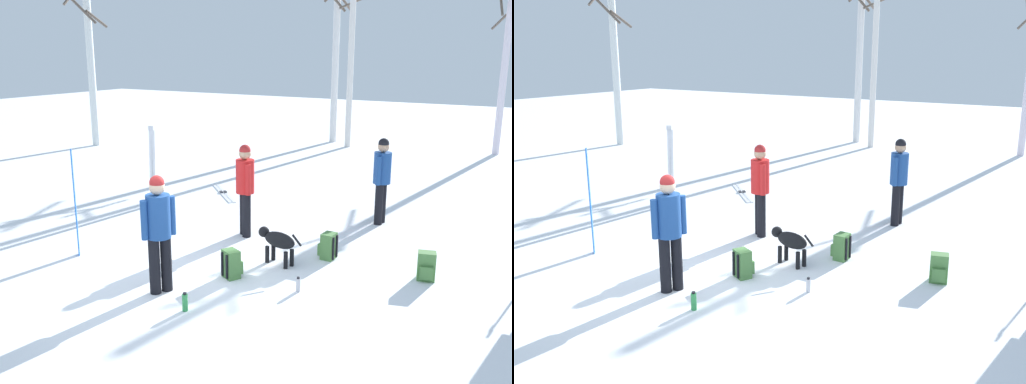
% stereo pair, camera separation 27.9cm
% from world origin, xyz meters
% --- Properties ---
extents(ground_plane, '(60.00, 60.00, 0.00)m').
position_xyz_m(ground_plane, '(0.00, 0.00, 0.00)').
color(ground_plane, white).
extents(person_0, '(0.34, 0.52, 1.72)m').
position_xyz_m(person_0, '(1.59, 4.41, 0.98)').
color(person_0, black).
rests_on(person_0, ground_plane).
extents(person_2, '(0.41, 0.39, 1.72)m').
position_xyz_m(person_2, '(-0.32, 2.40, 0.98)').
color(person_2, black).
rests_on(person_2, ground_plane).
extents(person_3, '(0.34, 0.48, 1.72)m').
position_xyz_m(person_3, '(-0.03, -0.35, 0.98)').
color(person_3, black).
rests_on(person_3, ground_plane).
extents(dog, '(0.89, 0.34, 0.57)m').
position_xyz_m(dog, '(0.88, 1.46, 0.39)').
color(dog, black).
rests_on(dog, ground_plane).
extents(ski_pair_planted_0, '(0.12, 0.12, 1.81)m').
position_xyz_m(ski_pair_planted_0, '(-2.20, 0.09, 0.90)').
color(ski_pair_planted_0, blue).
rests_on(ski_pair_planted_0, ground_plane).
extents(ski_pair_planted_1, '(0.16, 0.08, 1.77)m').
position_xyz_m(ski_pair_planted_1, '(-3.17, 3.13, 0.88)').
color(ski_pair_planted_1, white).
rests_on(ski_pair_planted_1, ground_plane).
extents(ski_pair_lying_0, '(1.43, 1.35, 0.05)m').
position_xyz_m(ski_pair_lying_0, '(-2.41, 4.77, 0.01)').
color(ski_pair_lying_0, white).
rests_on(ski_pair_lying_0, ground_plane).
extents(backpack_0, '(0.32, 0.34, 0.44)m').
position_xyz_m(backpack_0, '(0.56, 0.60, 0.21)').
color(backpack_0, '#4C7F3F').
rests_on(backpack_0, ground_plane).
extents(backpack_1, '(0.31, 0.33, 0.44)m').
position_xyz_m(backpack_1, '(3.13, 2.02, 0.21)').
color(backpack_1, '#4C7F3F').
rests_on(backpack_1, ground_plane).
extents(backpack_2, '(0.29, 0.26, 0.44)m').
position_xyz_m(backpack_2, '(1.50, 2.09, 0.21)').
color(backpack_2, '#4C7F3F').
rests_on(backpack_2, ground_plane).
extents(water_bottle_0, '(0.08, 0.08, 0.26)m').
position_xyz_m(water_bottle_0, '(0.64, -0.66, 0.12)').
color(water_bottle_0, green).
rests_on(water_bottle_0, ground_plane).
extents(water_bottle_1, '(0.07, 0.07, 0.22)m').
position_xyz_m(water_bottle_1, '(1.66, 0.66, 0.10)').
color(water_bottle_1, silver).
rests_on(water_bottle_1, ground_plane).
extents(birch_tree_0, '(1.44, 1.23, 6.16)m').
position_xyz_m(birch_tree_0, '(-10.22, 8.15, 3.21)').
color(birch_tree_0, silver).
rests_on(birch_tree_0, ground_plane).
extents(birch_tree_1, '(1.19, 1.46, 7.82)m').
position_xyz_m(birch_tree_1, '(-3.23, 13.28, 4.05)').
color(birch_tree_1, silver).
rests_on(birch_tree_1, ground_plane).
extents(birch_tree_2, '(1.68, 1.72, 7.50)m').
position_xyz_m(birch_tree_2, '(-2.36, 12.51, 3.90)').
color(birch_tree_2, silver).
rests_on(birch_tree_2, ground_plane).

